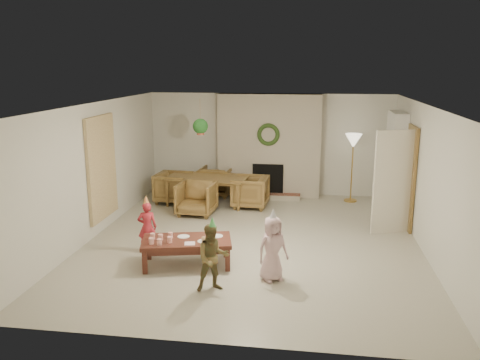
% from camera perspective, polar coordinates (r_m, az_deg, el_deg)
% --- Properties ---
extents(floor, '(7.00, 7.00, 0.00)m').
position_cam_1_polar(floor, '(9.16, 1.51, -7.04)').
color(floor, '#B7B29E').
rests_on(floor, ground).
extents(ceiling, '(7.00, 7.00, 0.00)m').
position_cam_1_polar(ceiling, '(8.61, 1.61, 8.75)').
color(ceiling, white).
rests_on(ceiling, wall_back).
extents(wall_back, '(7.00, 0.00, 7.00)m').
position_cam_1_polar(wall_back, '(12.22, 3.48, 4.18)').
color(wall_back, silver).
rests_on(wall_back, floor).
extents(wall_front, '(7.00, 0.00, 7.00)m').
position_cam_1_polar(wall_front, '(5.48, -2.75, -7.39)').
color(wall_front, silver).
rests_on(wall_front, floor).
extents(wall_left, '(0.00, 7.00, 7.00)m').
position_cam_1_polar(wall_left, '(9.61, -16.50, 1.15)').
color(wall_left, silver).
rests_on(wall_left, floor).
extents(wall_right, '(0.00, 7.00, 7.00)m').
position_cam_1_polar(wall_right, '(8.97, 20.95, -0.03)').
color(wall_right, silver).
rests_on(wall_right, floor).
extents(fireplace_mass, '(2.50, 0.40, 2.50)m').
position_cam_1_polar(fireplace_mass, '(12.03, 3.40, 4.03)').
color(fireplace_mass, '#5B3018').
rests_on(fireplace_mass, floor).
extents(fireplace_hearth, '(1.60, 0.30, 0.12)m').
position_cam_1_polar(fireplace_hearth, '(11.94, 3.18, -1.88)').
color(fireplace_hearth, maroon).
rests_on(fireplace_hearth, floor).
extents(fireplace_firebox, '(0.75, 0.12, 0.75)m').
position_cam_1_polar(fireplace_firebox, '(12.01, 3.27, 0.13)').
color(fireplace_firebox, black).
rests_on(fireplace_firebox, floor).
extents(fireplace_wreath, '(0.54, 0.10, 0.54)m').
position_cam_1_polar(fireplace_wreath, '(11.75, 3.32, 5.30)').
color(fireplace_wreath, '#244018').
rests_on(fireplace_wreath, fireplace_mass).
extents(floor_lamp_base, '(0.30, 0.30, 0.03)m').
position_cam_1_polar(floor_lamp_base, '(12.00, 12.72, -2.33)').
color(floor_lamp_base, gold).
rests_on(floor_lamp_base, floor).
extents(floor_lamp_post, '(0.03, 0.03, 1.46)m').
position_cam_1_polar(floor_lamp_post, '(11.82, 12.91, 1.12)').
color(floor_lamp_post, gold).
rests_on(floor_lamp_post, floor).
extents(floor_lamp_shade, '(0.39, 0.39, 0.32)m').
position_cam_1_polar(floor_lamp_shade, '(11.70, 13.08, 4.48)').
color(floor_lamp_shade, beige).
rests_on(floor_lamp_shade, floor_lamp_post).
extents(bookshelf_carcass, '(0.30, 1.00, 2.20)m').
position_cam_1_polar(bookshelf_carcass, '(11.18, 17.60, 1.94)').
color(bookshelf_carcass, white).
rests_on(bookshelf_carcass, floor).
extents(bookshelf_shelf_a, '(0.30, 0.92, 0.03)m').
position_cam_1_polar(bookshelf_shelf_a, '(11.32, 17.27, -1.28)').
color(bookshelf_shelf_a, white).
rests_on(bookshelf_shelf_a, bookshelf_carcass).
extents(bookshelf_shelf_b, '(0.30, 0.92, 0.03)m').
position_cam_1_polar(bookshelf_shelf_b, '(11.23, 17.41, 0.69)').
color(bookshelf_shelf_b, white).
rests_on(bookshelf_shelf_b, bookshelf_carcass).
extents(bookshelf_shelf_c, '(0.30, 0.92, 0.03)m').
position_cam_1_polar(bookshelf_shelf_c, '(11.15, 17.55, 2.70)').
color(bookshelf_shelf_c, white).
rests_on(bookshelf_shelf_c, bookshelf_carcass).
extents(bookshelf_shelf_d, '(0.30, 0.92, 0.03)m').
position_cam_1_polar(bookshelf_shelf_d, '(11.09, 17.70, 4.73)').
color(bookshelf_shelf_d, white).
rests_on(bookshelf_shelf_d, bookshelf_carcass).
extents(books_row_lower, '(0.20, 0.40, 0.24)m').
position_cam_1_polar(books_row_lower, '(11.14, 17.34, -0.77)').
color(books_row_lower, '#A91F2D').
rests_on(books_row_lower, bookshelf_shelf_a).
extents(books_row_mid, '(0.20, 0.44, 0.24)m').
position_cam_1_polar(books_row_mid, '(11.24, 17.32, 1.45)').
color(books_row_mid, navy).
rests_on(books_row_mid, bookshelf_shelf_b).
extents(books_row_upper, '(0.20, 0.36, 0.22)m').
position_cam_1_polar(books_row_upper, '(11.03, 17.58, 3.27)').
color(books_row_upper, '#A78323').
rests_on(books_row_upper, bookshelf_shelf_c).
extents(door_frame, '(0.05, 0.86, 2.04)m').
position_cam_1_polar(door_frame, '(10.16, 19.20, 0.26)').
color(door_frame, brown).
rests_on(door_frame, floor).
extents(door_leaf, '(0.77, 0.32, 2.00)m').
position_cam_1_polar(door_leaf, '(9.73, 17.40, -0.28)').
color(door_leaf, beige).
rests_on(door_leaf, floor).
extents(curtain_panel, '(0.06, 1.20, 2.00)m').
position_cam_1_polar(curtain_panel, '(9.77, -15.81, 1.39)').
color(curtain_panel, beige).
rests_on(curtain_panel, wall_left).
extents(dining_table, '(1.93, 1.17, 0.65)m').
position_cam_1_polar(dining_table, '(11.39, -3.86, -1.26)').
color(dining_table, brown).
rests_on(dining_table, floor).
extents(dining_chair_near, '(0.83, 0.85, 0.72)m').
position_cam_1_polar(dining_chair_near, '(10.63, -5.09, -2.16)').
color(dining_chair_near, brown).
rests_on(dining_chair_near, floor).
extents(dining_chair_far, '(0.83, 0.85, 0.72)m').
position_cam_1_polar(dining_chair_far, '(12.14, -2.79, -0.16)').
color(dining_chair_far, brown).
rests_on(dining_chair_far, floor).
extents(dining_chair_left, '(0.85, 0.83, 0.72)m').
position_cam_1_polar(dining_chair_left, '(11.63, -7.72, -0.87)').
color(dining_chair_left, brown).
rests_on(dining_chair_left, floor).
extents(dining_chair_right, '(0.85, 0.83, 0.72)m').
position_cam_1_polar(dining_chair_right, '(11.14, 1.18, -1.37)').
color(dining_chair_right, brown).
rests_on(dining_chair_right, floor).
extents(hanging_plant_cord, '(0.01, 0.01, 0.70)m').
position_cam_1_polar(hanging_plant_cord, '(10.34, -4.66, 7.53)').
color(hanging_plant_cord, tan).
rests_on(hanging_plant_cord, ceiling).
extents(hanging_plant_pot, '(0.16, 0.16, 0.12)m').
position_cam_1_polar(hanging_plant_pot, '(10.38, -4.62, 5.60)').
color(hanging_plant_pot, brown).
rests_on(hanging_plant_pot, hanging_plant_cord).
extents(hanging_plant_foliage, '(0.32, 0.32, 0.32)m').
position_cam_1_polar(hanging_plant_foliage, '(10.36, -4.64, 6.26)').
color(hanging_plant_foliage, '#194B1A').
rests_on(hanging_plant_foliage, hanging_plant_pot).
extents(coffee_table_top, '(1.54, 1.01, 0.07)m').
position_cam_1_polar(coffee_table_top, '(8.00, -6.23, -7.11)').
color(coffee_table_top, '#58291D').
rests_on(coffee_table_top, floor).
extents(coffee_table_apron, '(1.41, 0.87, 0.09)m').
position_cam_1_polar(coffee_table_apron, '(8.02, -6.22, -7.63)').
color(coffee_table_apron, '#58291D').
rests_on(coffee_table_apron, floor).
extents(coffee_leg_fl, '(0.09, 0.09, 0.37)m').
position_cam_1_polar(coffee_leg_fl, '(7.86, -11.02, -9.39)').
color(coffee_leg_fl, '#58291D').
rests_on(coffee_leg_fl, floor).
extents(coffee_leg_fr, '(0.09, 0.09, 0.37)m').
position_cam_1_polar(coffee_leg_fr, '(7.81, -1.45, -9.27)').
color(coffee_leg_fr, '#58291D').
rests_on(coffee_leg_fr, floor).
extents(coffee_leg_bl, '(0.09, 0.09, 0.37)m').
position_cam_1_polar(coffee_leg_bl, '(8.39, -10.59, -7.86)').
color(coffee_leg_bl, '#58291D').
rests_on(coffee_leg_bl, floor).
extents(coffee_leg_br, '(0.09, 0.09, 0.37)m').
position_cam_1_polar(coffee_leg_br, '(8.35, -1.67, -7.74)').
color(coffee_leg_br, '#58291D').
rests_on(coffee_leg_br, floor).
extents(cup_a, '(0.09, 0.09, 0.10)m').
position_cam_1_polar(cup_a, '(7.85, -10.30, -7.01)').
color(cup_a, white).
rests_on(cup_a, coffee_table_top).
extents(cup_b, '(0.09, 0.09, 0.10)m').
position_cam_1_polar(cup_b, '(8.06, -10.15, -6.47)').
color(cup_b, white).
rests_on(cup_b, coffee_table_top).
extents(cup_c, '(0.09, 0.09, 0.10)m').
position_cam_1_polar(cup_c, '(7.79, -9.37, -7.14)').
color(cup_c, white).
rests_on(cup_c, coffee_table_top).
extents(cup_d, '(0.09, 0.09, 0.10)m').
position_cam_1_polar(cup_d, '(7.99, -9.25, -6.59)').
color(cup_d, white).
rests_on(cup_d, coffee_table_top).
extents(cup_e, '(0.09, 0.09, 0.10)m').
position_cam_1_polar(cup_e, '(7.86, -8.20, -6.91)').
color(cup_e, white).
rests_on(cup_e, coffee_table_top).
extents(cup_f, '(0.09, 0.09, 0.10)m').
position_cam_1_polar(cup_f, '(8.06, -8.11, -6.37)').
color(cup_f, white).
rests_on(cup_f, coffee_table_top).
extents(plate_a, '(0.24, 0.24, 0.01)m').
position_cam_1_polar(plate_a, '(8.11, -6.60, -6.55)').
color(plate_a, white).
rests_on(plate_a, coffee_table_top).
extents(plate_b, '(0.24, 0.24, 0.01)m').
position_cam_1_polar(plate_b, '(7.88, -4.26, -7.11)').
color(plate_b, white).
rests_on(plate_b, coffee_table_top).
extents(plate_c, '(0.24, 0.24, 0.01)m').
position_cam_1_polar(plate_c, '(8.08, -2.71, -6.54)').
color(plate_c, white).
rests_on(plate_c, coffee_table_top).
extents(food_scoop, '(0.09, 0.09, 0.08)m').
position_cam_1_polar(food_scoop, '(7.86, -4.26, -6.81)').
color(food_scoop, tan).
rests_on(food_scoop, plate_b).
extents(napkin_left, '(0.20, 0.20, 0.01)m').
position_cam_1_polar(napkin_left, '(7.80, -5.88, -7.36)').
color(napkin_left, '#EEAFC8').
rests_on(napkin_left, coffee_table_top).
extents(napkin_right, '(0.20, 0.20, 0.01)m').
position_cam_1_polar(napkin_right, '(8.16, -3.50, -6.35)').
color(napkin_right, '#EEAFC8').
rests_on(napkin_right, coffee_table_top).
extents(child_red, '(0.37, 0.29, 0.90)m').
position_cam_1_polar(child_red, '(8.63, -10.75, -5.42)').
color(child_red, '#B92732').
rests_on(child_red, floor).
extents(party_hat_red, '(0.13, 0.13, 0.17)m').
position_cam_1_polar(party_hat_red, '(8.48, -10.89, -2.30)').
color(party_hat_red, '#E4D34C').
rests_on(party_hat_red, child_red).
extents(child_plaid, '(0.59, 0.53, 0.99)m').
position_cam_1_polar(child_plaid, '(7.08, -3.19, -9.04)').
color(child_plaid, brown).
rests_on(child_plaid, floor).
extents(party_hat_plaid, '(0.12, 0.12, 0.16)m').
position_cam_1_polar(party_hat_plaid, '(6.89, -3.25, -4.94)').
color(party_hat_plaid, '#4DB458').
rests_on(party_hat_plaid, child_plaid).
extents(child_pink, '(0.58, 0.54, 1.00)m').
position_cam_1_polar(child_pink, '(7.40, 3.81, -7.98)').
color(child_pink, beige).
rests_on(child_pink, floor).
extents(party_hat_pink, '(0.17, 0.17, 0.18)m').
position_cam_1_polar(party_hat_pink, '(7.23, 3.88, -3.98)').
color(party_hat_pink, silver).
rests_on(party_hat_pink, child_pink).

